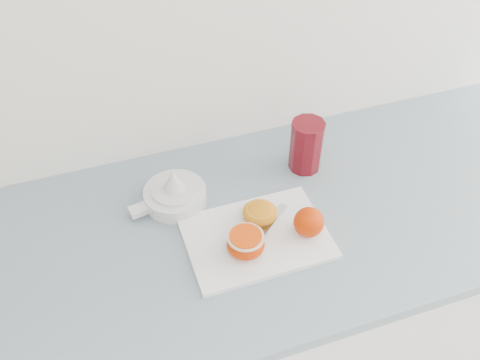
# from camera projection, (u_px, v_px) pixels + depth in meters

# --- Properties ---
(counter) EXTENTS (2.44, 0.64, 0.89)m
(counter) POSITION_uv_depth(u_px,v_px,m) (283.00, 314.00, 1.55)
(counter) COLOR white
(counter) RESTS_ON ground
(cutting_board) EXTENTS (0.31, 0.22, 0.01)m
(cutting_board) POSITION_uv_depth(u_px,v_px,m) (257.00, 237.00, 1.17)
(cutting_board) COLOR white
(cutting_board) RESTS_ON counter
(whole_orange) EXTENTS (0.07, 0.07, 0.07)m
(whole_orange) POSITION_uv_depth(u_px,v_px,m) (309.00, 222.00, 1.15)
(whole_orange) COLOR #CB3900
(whole_orange) RESTS_ON cutting_board
(half_orange) EXTENTS (0.08, 0.08, 0.05)m
(half_orange) POSITION_uv_depth(u_px,v_px,m) (246.00, 243.00, 1.12)
(half_orange) COLOR #CB3900
(half_orange) RESTS_ON cutting_board
(squeezed_shell) EXTENTS (0.08, 0.08, 0.03)m
(squeezed_shell) POSITION_uv_depth(u_px,v_px,m) (260.00, 212.00, 1.19)
(squeezed_shell) COLOR #C97111
(squeezed_shell) RESTS_ON cutting_board
(paring_knife) EXTENTS (0.14, 0.12, 0.01)m
(paring_knife) POSITION_uv_depth(u_px,v_px,m) (259.00, 238.00, 1.16)
(paring_knife) COLOR #4D2C1C
(paring_knife) RESTS_ON cutting_board
(citrus_juicer) EXTENTS (0.19, 0.15, 0.10)m
(citrus_juicer) POSITION_uv_depth(u_px,v_px,m) (174.00, 194.00, 1.24)
(citrus_juicer) COLOR white
(citrus_juicer) RESTS_ON counter
(red_tumbler) EXTENTS (0.08, 0.08, 0.14)m
(red_tumbler) POSITION_uv_depth(u_px,v_px,m) (306.00, 147.00, 1.31)
(red_tumbler) COLOR maroon
(red_tumbler) RESTS_ON counter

